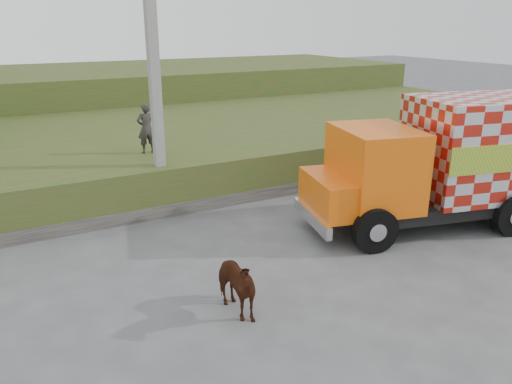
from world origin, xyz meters
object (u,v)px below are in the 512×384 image
utility_pole (155,80)px  cargo_truck (462,160)px  pedestrian (146,128)px  cow (232,285)px

utility_pole → cargo_truck: bearing=-33.8°
cargo_truck → pedestrian: (-7.33, 6.70, 0.44)m
cargo_truck → cow: cargo_truck is taller
cow → pedestrian: (0.73, 8.05, 1.68)m
cargo_truck → pedestrian: size_ratio=5.16×
utility_pole → cow: 7.24m
cow → pedestrian: 8.26m
cow → pedestrian: bearing=79.2°
cargo_truck → pedestrian: 9.94m
cargo_truck → cow: (-8.05, -1.36, -1.24)m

